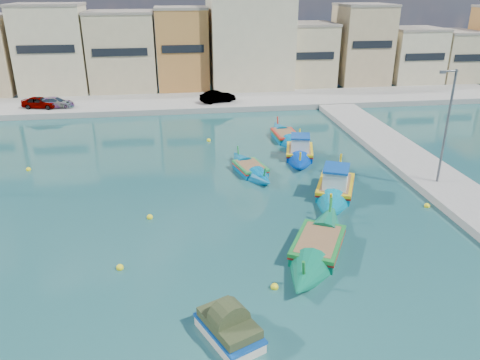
{
  "coord_description": "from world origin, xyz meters",
  "views": [
    {
      "loc": [
        0.12,
        -20.96,
        12.86
      ],
      "look_at": [
        4.0,
        6.0,
        1.4
      ],
      "focal_mm": 35.0,
      "sensor_mm": 36.0,
      "label": 1
    }
  ],
  "objects_px": {
    "luzzu_turquoise_cabin": "(335,188)",
    "luzzu_blue_cabin": "(300,152)",
    "quay_street_lamp": "(446,127)",
    "luzzu_cyan_mid": "(286,137)",
    "tender_near": "(229,329)",
    "luzzu_green": "(250,169)",
    "luzzu_blue_south": "(318,247)",
    "church_block": "(249,22)"
  },
  "relations": [
    {
      "from": "church_block",
      "to": "tender_near",
      "type": "xyz_separation_m",
      "value": [
        -8.23,
        -46.53,
        -7.96
      ]
    },
    {
      "from": "luzzu_turquoise_cabin",
      "to": "tender_near",
      "type": "xyz_separation_m",
      "value": [
        -8.64,
        -12.69,
        0.07
      ]
    },
    {
      "from": "luzzu_blue_south",
      "to": "tender_near",
      "type": "bearing_deg",
      "value": -132.99
    },
    {
      "from": "luzzu_green",
      "to": "luzzu_blue_south",
      "type": "distance_m",
      "value": 11.55
    },
    {
      "from": "luzzu_blue_cabin",
      "to": "luzzu_blue_south",
      "type": "distance_m",
      "value": 14.55
    },
    {
      "from": "church_block",
      "to": "luzzu_green",
      "type": "bearing_deg",
      "value": -98.82
    },
    {
      "from": "luzzu_green",
      "to": "quay_street_lamp",
      "type": "bearing_deg",
      "value": -21.01
    },
    {
      "from": "luzzu_turquoise_cabin",
      "to": "luzzu_blue_cabin",
      "type": "xyz_separation_m",
      "value": [
        -0.5,
        7.29,
        -0.03
      ]
    },
    {
      "from": "church_block",
      "to": "tender_near",
      "type": "height_order",
      "value": "church_block"
    },
    {
      "from": "luzzu_green",
      "to": "luzzu_blue_cabin",
      "type": "bearing_deg",
      "value": 32.39
    },
    {
      "from": "luzzu_cyan_mid",
      "to": "tender_near",
      "type": "height_order",
      "value": "luzzu_cyan_mid"
    },
    {
      "from": "quay_street_lamp",
      "to": "luzzu_blue_cabin",
      "type": "height_order",
      "value": "quay_street_lamp"
    },
    {
      "from": "tender_near",
      "to": "luzzu_turquoise_cabin",
      "type": "bearing_deg",
      "value": 55.75
    },
    {
      "from": "luzzu_blue_cabin",
      "to": "quay_street_lamp",
      "type": "bearing_deg",
      "value": -44.65
    },
    {
      "from": "luzzu_blue_cabin",
      "to": "luzzu_cyan_mid",
      "type": "xyz_separation_m",
      "value": [
        -0.08,
        4.52,
        -0.11
      ]
    },
    {
      "from": "quay_street_lamp",
      "to": "tender_near",
      "type": "bearing_deg",
      "value": -141.37
    },
    {
      "from": "quay_street_lamp",
      "to": "luzzu_cyan_mid",
      "type": "distance_m",
      "value": 14.76
    },
    {
      "from": "luzzu_cyan_mid",
      "to": "luzzu_green",
      "type": "bearing_deg",
      "value": -120.83
    },
    {
      "from": "quay_street_lamp",
      "to": "luzzu_green",
      "type": "relative_size",
      "value": 1.12
    },
    {
      "from": "quay_street_lamp",
      "to": "luzzu_cyan_mid",
      "type": "relative_size",
      "value": 1.0
    },
    {
      "from": "luzzu_turquoise_cabin",
      "to": "church_block",
      "type": "bearing_deg",
      "value": 90.69
    },
    {
      "from": "luzzu_turquoise_cabin",
      "to": "luzzu_cyan_mid",
      "type": "xyz_separation_m",
      "value": [
        -0.58,
        11.81,
        -0.13
      ]
    },
    {
      "from": "church_block",
      "to": "luzzu_blue_south",
      "type": "relative_size",
      "value": 2.02
    },
    {
      "from": "luzzu_cyan_mid",
      "to": "luzzu_green",
      "type": "xyz_separation_m",
      "value": [
        -4.39,
        -7.36,
        -0.01
      ]
    },
    {
      "from": "church_block",
      "to": "luzzu_turquoise_cabin",
      "type": "xyz_separation_m",
      "value": [
        0.41,
        -33.84,
        -8.03
      ]
    },
    {
      "from": "quay_street_lamp",
      "to": "luzzu_turquoise_cabin",
      "type": "bearing_deg",
      "value": 178.72
    },
    {
      "from": "tender_near",
      "to": "luzzu_blue_cabin",
      "type": "bearing_deg",
      "value": 67.83
    },
    {
      "from": "church_block",
      "to": "luzzu_turquoise_cabin",
      "type": "bearing_deg",
      "value": -89.31
    },
    {
      "from": "luzzu_turquoise_cabin",
      "to": "luzzu_cyan_mid",
      "type": "bearing_deg",
      "value": 92.79
    },
    {
      "from": "tender_near",
      "to": "luzzu_green",
      "type": "bearing_deg",
      "value": 77.91
    },
    {
      "from": "luzzu_cyan_mid",
      "to": "tender_near",
      "type": "xyz_separation_m",
      "value": [
        -8.06,
        -24.5,
        0.2
      ]
    },
    {
      "from": "luzzu_blue_south",
      "to": "tender_near",
      "type": "xyz_separation_m",
      "value": [
        -5.32,
        -5.7,
        0.16
      ]
    },
    {
      "from": "church_block",
      "to": "quay_street_lamp",
      "type": "distance_m",
      "value": 35.04
    },
    {
      "from": "church_block",
      "to": "luzzu_turquoise_cabin",
      "type": "height_order",
      "value": "church_block"
    },
    {
      "from": "quay_street_lamp",
      "to": "tender_near",
      "type": "relative_size",
      "value": 2.37
    },
    {
      "from": "luzzu_blue_south",
      "to": "tender_near",
      "type": "height_order",
      "value": "luzzu_blue_south"
    },
    {
      "from": "luzzu_turquoise_cabin",
      "to": "tender_near",
      "type": "height_order",
      "value": "luzzu_turquoise_cabin"
    },
    {
      "from": "luzzu_turquoise_cabin",
      "to": "luzzu_cyan_mid",
      "type": "height_order",
      "value": "luzzu_turquoise_cabin"
    },
    {
      "from": "luzzu_blue_cabin",
      "to": "luzzu_green",
      "type": "relative_size",
      "value": 1.18
    },
    {
      "from": "luzzu_cyan_mid",
      "to": "tender_near",
      "type": "bearing_deg",
      "value": -108.22
    },
    {
      "from": "luzzu_blue_cabin",
      "to": "luzzu_green",
      "type": "height_order",
      "value": "luzzu_blue_cabin"
    },
    {
      "from": "luzzu_blue_cabin",
      "to": "luzzu_cyan_mid",
      "type": "relative_size",
      "value": 1.05
    }
  ]
}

